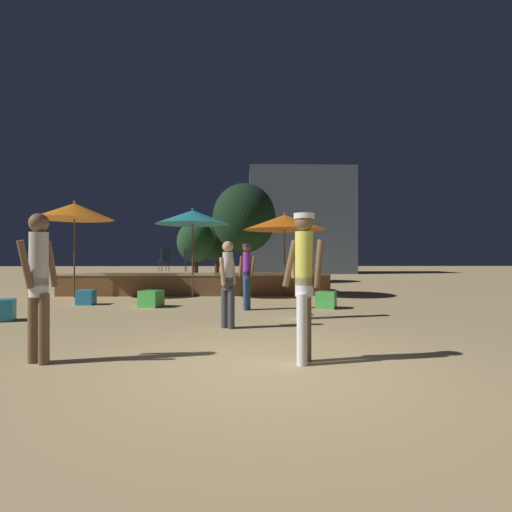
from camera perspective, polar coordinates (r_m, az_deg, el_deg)
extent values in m
plane|color=tan|center=(4.99, 1.95, -15.52)|extent=(120.00, 120.00, 0.00)
cube|color=brown|center=(15.30, -8.19, -3.89)|extent=(9.42, 2.90, 0.70)
cube|color=#CCB793|center=(13.88, -8.85, -2.63)|extent=(9.42, 0.12, 0.08)
cylinder|color=brown|center=(13.68, 4.11, -1.02)|extent=(0.05, 0.05, 2.28)
cone|color=orange|center=(13.74, 4.11, 4.81)|extent=(2.84, 2.84, 0.52)
sphere|color=orange|center=(13.77, 4.11, 6.05)|extent=(0.08, 0.08, 0.08)
cylinder|color=brown|center=(13.49, -9.04, -0.68)|extent=(0.05, 0.05, 2.44)
cone|color=teal|center=(13.56, -9.04, 5.49)|extent=(2.48, 2.48, 0.47)
sphere|color=teal|center=(13.59, -9.03, 6.63)|extent=(0.08, 0.08, 0.08)
cylinder|color=brown|center=(14.57, -24.52, -0.31)|extent=(0.05, 0.05, 2.60)
cone|color=orange|center=(14.65, -24.51, 5.84)|extent=(2.51, 2.51, 0.53)
sphere|color=orange|center=(14.69, -24.50, 7.02)|extent=(0.08, 0.08, 0.08)
cube|color=#2D9EDB|center=(9.94, -32.55, -6.53)|extent=(0.60, 0.60, 0.45)
cube|color=#2D9EDB|center=(12.24, -23.10, -5.45)|extent=(0.46, 0.46, 0.41)
cube|color=#4CC651|center=(11.12, -14.75, -5.92)|extent=(0.65, 0.65, 0.44)
cube|color=#4CC651|center=(10.62, 10.00, -6.20)|extent=(0.63, 0.63, 0.44)
cylinder|color=#2D4C7F|center=(10.06, -1.49, -5.57)|extent=(0.13, 0.13, 0.77)
cylinder|color=#2D4C7F|center=(10.22, -1.15, -5.49)|extent=(0.13, 0.13, 0.77)
cylinder|color=#2D4C7F|center=(10.11, -1.32, -2.89)|extent=(0.20, 0.20, 0.24)
cylinder|color=purple|center=(10.10, -1.32, -1.09)|extent=(0.20, 0.20, 0.59)
cylinder|color=brown|center=(10.04, -0.45, -1.50)|extent=(0.20, 0.14, 0.53)
cylinder|color=brown|center=(10.16, -2.17, -1.48)|extent=(0.15, 0.12, 0.53)
sphere|color=brown|center=(10.10, -1.32, 1.19)|extent=(0.21, 0.21, 0.21)
cylinder|color=#333842|center=(10.10, -1.32, 1.55)|extent=(0.23, 0.23, 0.07)
cylinder|color=#3F3F47|center=(7.48, -3.57, -7.49)|extent=(0.13, 0.13, 0.75)
cylinder|color=#3F3F47|center=(7.57, -4.53, -7.40)|extent=(0.13, 0.13, 0.75)
cylinder|color=#3F3F47|center=(7.48, -4.05, -3.98)|extent=(0.19, 0.19, 0.24)
cylinder|color=beige|center=(7.47, -4.05, -1.63)|extent=(0.19, 0.19, 0.57)
cylinder|color=tan|center=(7.60, -3.32, -2.15)|extent=(0.16, 0.18, 0.52)
cylinder|color=tan|center=(7.35, -4.80, -2.21)|extent=(0.15, 0.17, 0.52)
sphere|color=tan|center=(7.47, -4.05, 1.36)|extent=(0.20, 0.20, 0.20)
cylinder|color=brown|center=(5.16, 7.19, -10.05)|extent=(0.13, 0.13, 0.87)
cylinder|color=white|center=(4.99, 6.59, -10.39)|extent=(0.13, 0.13, 0.87)
cylinder|color=white|center=(5.01, 6.89, -4.39)|extent=(0.22, 0.22, 0.24)
cylinder|color=#D8D14C|center=(5.00, 6.89, -0.33)|extent=(0.22, 0.22, 0.67)
cylinder|color=brown|center=(5.06, 4.89, -1.09)|extent=(0.22, 0.16, 0.60)
cylinder|color=brown|center=(4.95, 8.93, -1.10)|extent=(0.16, 0.13, 0.60)
sphere|color=brown|center=(5.02, 6.89, 4.85)|extent=(0.24, 0.24, 0.24)
cylinder|color=beige|center=(5.03, 6.89, 5.66)|extent=(0.26, 0.26, 0.07)
cylinder|color=tan|center=(8.81, 6.47, -6.18)|extent=(0.13, 0.13, 0.82)
cylinder|color=white|center=(8.64, 6.23, -6.29)|extent=(0.13, 0.13, 0.82)
cylinder|color=white|center=(8.69, 6.35, -3.03)|extent=(0.21, 0.21, 0.24)
cylinder|color=#D8D14C|center=(8.68, 6.35, -0.83)|extent=(0.21, 0.21, 0.63)
cylinder|color=tan|center=(8.71, 5.24, -1.28)|extent=(0.14, 0.12, 0.56)
cylinder|color=tan|center=(8.64, 7.47, -1.28)|extent=(0.13, 0.11, 0.56)
sphere|color=tan|center=(8.68, 6.35, 1.98)|extent=(0.22, 0.22, 0.22)
cylinder|color=#B22D33|center=(8.69, 6.35, 2.42)|extent=(0.24, 0.24, 0.07)
cylinder|color=brown|center=(5.79, -29.21, -8.98)|extent=(0.13, 0.13, 0.87)
cylinder|color=brown|center=(5.65, -28.04, -9.20)|extent=(0.13, 0.13, 0.87)
cylinder|color=white|center=(5.66, -28.62, -3.94)|extent=(0.22, 0.22, 0.24)
cylinder|color=beige|center=(5.65, -28.61, -0.37)|extent=(0.22, 0.22, 0.66)
cylinder|color=brown|center=(5.54, -30.08, -1.06)|extent=(0.16, 0.23, 0.59)
cylinder|color=brown|center=(5.77, -27.21, -1.03)|extent=(0.15, 0.20, 0.60)
sphere|color=brown|center=(5.67, -28.60, 4.19)|extent=(0.24, 0.24, 0.24)
cylinder|color=#2D3338|center=(15.75, -8.86, -1.39)|extent=(0.02, 0.02, 0.45)
cylinder|color=#2D3338|center=(15.78, -9.94, -1.39)|extent=(0.02, 0.02, 0.45)
cylinder|color=#2D3338|center=(15.45, -8.99, -1.41)|extent=(0.02, 0.02, 0.45)
cylinder|color=#2D3338|center=(15.49, -10.09, -1.41)|extent=(0.02, 0.02, 0.45)
cylinder|color=#2D3338|center=(15.61, -9.47, -0.57)|extent=(0.40, 0.40, 0.02)
cube|color=#2D3338|center=(15.45, -9.55, 0.26)|extent=(0.36, 0.03, 0.45)
cylinder|color=#1E4C47|center=(16.41, -12.74, -1.34)|extent=(0.02, 0.02, 0.45)
cylinder|color=#1E4C47|center=(16.30, -13.72, -1.35)|extent=(0.02, 0.02, 0.45)
cylinder|color=#1E4C47|center=(16.14, -12.33, -1.36)|extent=(0.02, 0.02, 0.45)
cylinder|color=#1E4C47|center=(16.02, -13.32, -1.37)|extent=(0.02, 0.02, 0.45)
cylinder|color=#1E4C47|center=(16.21, -13.03, -0.56)|extent=(0.40, 0.40, 0.02)
cube|color=#1E4C47|center=(16.06, -12.80, 0.24)|extent=(0.32, 0.23, 0.45)
cylinder|color=#E54C99|center=(9.35, 7.30, -8.25)|extent=(0.25, 0.25, 0.03)
cylinder|color=#3D2B1C|center=(21.34, -1.70, -1.22)|extent=(0.28, 0.28, 1.93)
ellipsoid|color=black|center=(21.45, -1.70, 5.43)|extent=(3.37, 3.37, 3.71)
cylinder|color=#3D2B1C|center=(25.38, -5.61, -1.66)|extent=(0.28, 0.28, 1.41)
ellipsoid|color=black|center=(25.41, -5.61, 2.48)|extent=(2.50, 2.50, 2.75)
cylinder|color=#3D2B1C|center=(22.84, -8.61, -1.97)|extent=(0.28, 0.28, 1.29)
ellipsoid|color=#1E4223|center=(22.84, -8.60, 2.05)|extent=(2.12, 2.12, 2.33)
cube|color=#4C5666|center=(35.13, 6.30, 4.85)|extent=(8.81, 4.94, 8.93)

